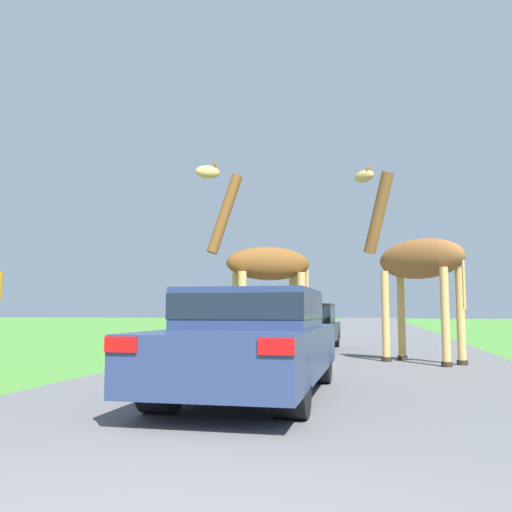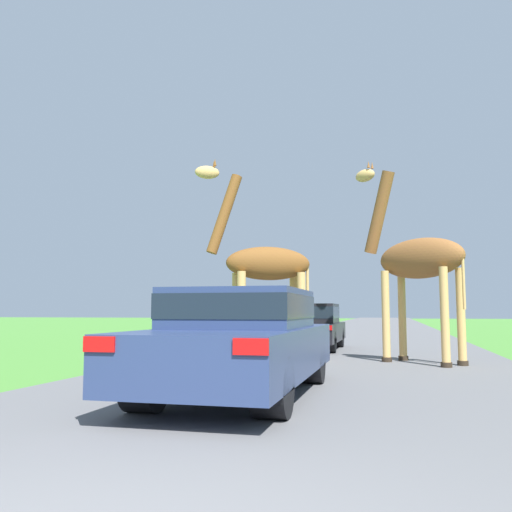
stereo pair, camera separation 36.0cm
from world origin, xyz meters
The scene contains 6 objects.
road centered at (0.00, 30.00, 0.00)m, with size 7.77×120.00×0.00m.
giraffe_near_road centered at (-1.54, 10.23, 2.06)m, with size 2.61×1.67×4.56m.
giraffe_companion centered at (1.82, 10.31, 2.19)m, with size 2.49×2.12×4.65m.
car_lead_maroon centered at (-0.64, 5.15, 0.75)m, with size 1.80×4.73×1.39m.
car_queue_right centered at (-1.06, 13.86, 0.70)m, with size 1.80×3.98×1.31m.
car_queue_left centered at (-2.93, 23.38, 0.76)m, with size 1.89×4.79×1.43m.
Camera 1 is at (0.95, -1.91, 1.11)m, focal length 38.00 mm.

